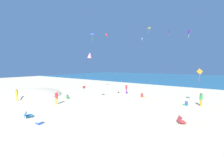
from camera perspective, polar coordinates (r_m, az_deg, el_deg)
The scene contains 23 objects.
ground_plane at distance 20.63m, azimuth 4.33°, elevation -7.82°, with size 120.00×120.00×0.00m, color beige.
ocean_water at distance 64.39m, azimuth 25.33°, elevation 0.55°, with size 120.00×60.00×0.05m, color #236084.
dune_mound at distance 25.81m, azimuth -31.10°, elevation -5.92°, with size 10.17×7.12×1.71m, color beige.
beach_chair_mid_beach at distance 12.28m, azimuth 28.82°, elevation -16.32°, with size 0.78×0.78×0.59m.
beach_chair_near_camera at distance 14.26m, azimuth -33.99°, elevation -13.54°, with size 0.72×0.80×0.56m.
beach_chair_far_right at distance 28.39m, azimuth -12.63°, elevation -3.87°, with size 0.81×0.82×0.50m.
cooler_box at distance 12.38m, azimuth -30.12°, elevation -16.88°, with size 0.50×0.40×0.24m.
person_0 at distance 18.48m, azimuth 35.43°, elevation -7.40°, with size 0.38×0.38×1.58m.
person_1 at distance 21.99m, azimuth 6.53°, elevation -4.38°, with size 0.44×0.44×1.72m.
person_2 at distance 17.88m, azimuth 30.63°, elevation -9.77°, with size 0.54×0.33×0.66m.
person_3 at distance 21.99m, azimuth -37.28°, elevation -5.61°, with size 0.36×0.36×1.60m.
person_4 at distance 17.21m, azimuth -23.95°, elevation -7.57°, with size 0.41×0.41×1.67m.
person_5 at distance 19.77m, azimuth -19.55°, elevation -7.95°, with size 0.50×0.60×0.67m.
person_6 at distance 20.24m, azimuth 13.50°, elevation -7.40°, with size 0.58×0.67×0.75m.
person_7 at distance 22.77m, azimuth 3.60°, elevation -5.90°, with size 0.64×0.49×0.72m.
kite_white at distance 42.80m, azimuth 13.52°, elevation 17.13°, with size 0.61×0.60×1.11m.
kite_purple at distance 34.08m, azimuth 31.59°, elevation 17.73°, with size 0.65×0.92×1.90m.
kite_red at distance 36.13m, azimuth -2.57°, elevation 19.42°, with size 0.78×0.77×1.46m.
kite_pink at distance 16.26m, azimuth -10.08°, elevation 10.36°, with size 0.86×0.85×1.06m.
kite_orange at distance 18.80m, azimuth 35.01°, elevation 2.45°, with size 0.64×0.45×1.62m.
kite_black at distance 38.78m, azimuth 24.28°, elevation 18.80°, with size 0.18×0.81×1.56m.
kite_yellow at distance 30.85m, azimuth 16.53°, elevation 21.22°, with size 0.76×0.64×1.24m.
kite_blue at distance 25.71m, azimuth -8.83°, elevation 19.43°, with size 0.86×0.85×1.66m.
Camera 1 is at (10.06, -7.41, 4.62)m, focal length 20.11 mm.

